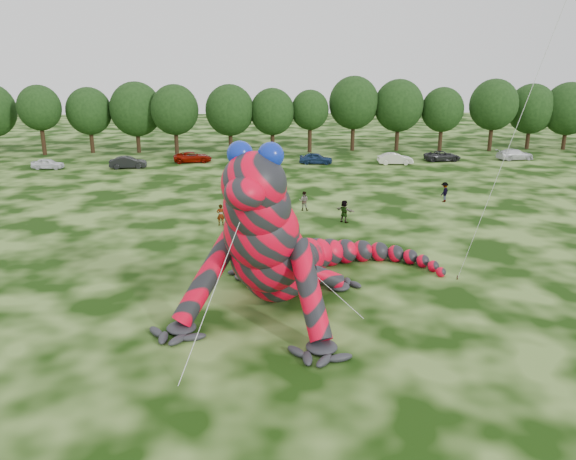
% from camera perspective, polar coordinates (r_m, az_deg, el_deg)
% --- Properties ---
extents(ground, '(240.00, 240.00, 0.00)m').
position_cam_1_polar(ground, '(26.09, 12.16, -11.90)').
color(ground, '#16330A').
rests_on(ground, ground).
extents(inflatable_gecko, '(20.33, 22.08, 9.03)m').
position_cam_1_polar(inflatable_gecko, '(29.77, -0.50, 1.50)').
color(inflatable_gecko, red).
rests_on(inflatable_gecko, ground).
extents(tree_3, '(5.81, 5.23, 9.44)m').
position_cam_1_polar(tree_3, '(84.58, -23.82, 10.16)').
color(tree_3, black).
rests_on(tree_3, ground).
extents(tree_4, '(6.22, 5.60, 9.06)m').
position_cam_1_polar(tree_4, '(84.28, -19.49, 10.47)').
color(tree_4, black).
rests_on(tree_4, ground).
extents(tree_5, '(7.16, 6.44, 9.80)m').
position_cam_1_polar(tree_5, '(82.44, -15.14, 10.98)').
color(tree_5, black).
rests_on(tree_5, ground).
extents(tree_6, '(6.52, 5.86, 9.49)m').
position_cam_1_polar(tree_6, '(79.80, -11.39, 10.94)').
color(tree_6, black).
rests_on(tree_6, ground).
extents(tree_7, '(6.68, 6.01, 9.48)m').
position_cam_1_polar(tree_7, '(79.24, -5.92, 11.13)').
color(tree_7, black).
rests_on(tree_7, ground).
extents(tree_8, '(6.14, 5.53, 8.94)m').
position_cam_1_polar(tree_8, '(79.42, -1.60, 11.03)').
color(tree_8, black).
rests_on(tree_8, ground).
extents(tree_9, '(5.27, 4.74, 8.68)m').
position_cam_1_polar(tree_9, '(80.12, 2.24, 10.98)').
color(tree_9, black).
rests_on(tree_9, ground).
extents(tree_10, '(7.09, 6.38, 10.50)m').
position_cam_1_polar(tree_10, '(82.11, 6.66, 11.66)').
color(tree_10, black).
rests_on(tree_10, ground).
extents(tree_11, '(7.01, 6.31, 10.07)m').
position_cam_1_polar(tree_11, '(83.09, 11.13, 11.37)').
color(tree_11, black).
rests_on(tree_11, ground).
extents(tree_12, '(5.99, 5.39, 8.97)m').
position_cam_1_polar(tree_12, '(84.45, 15.36, 10.80)').
color(tree_12, black).
rests_on(tree_12, ground).
extents(tree_13, '(6.83, 6.15, 10.13)m').
position_cam_1_polar(tree_13, '(86.36, 20.08, 10.90)').
color(tree_13, black).
rests_on(tree_13, ground).
extents(tree_14, '(6.82, 6.14, 9.40)m').
position_cam_1_polar(tree_14, '(90.48, 23.41, 10.54)').
color(tree_14, black).
rests_on(tree_14, ground).
extents(tree_15, '(7.17, 6.45, 9.63)m').
position_cam_1_polar(tree_15, '(91.97, 26.52, 10.31)').
color(tree_15, black).
rests_on(tree_15, ground).
extents(car_0, '(3.80, 1.73, 1.26)m').
position_cam_1_polar(car_0, '(73.56, -23.23, 6.22)').
color(car_0, white).
rests_on(car_0, ground).
extents(car_1, '(4.49, 1.97, 1.44)m').
position_cam_1_polar(car_1, '(70.68, -15.94, 6.62)').
color(car_1, black).
rests_on(car_1, ground).
extents(car_2, '(5.08, 2.84, 1.34)m').
position_cam_1_polar(car_2, '(73.18, -9.66, 7.31)').
color(car_2, '#820D02').
rests_on(car_2, ground).
extents(car_3, '(4.64, 2.62, 1.27)m').
position_cam_1_polar(car_3, '(69.28, -3.74, 6.96)').
color(car_3, '#A7ABB0').
rests_on(car_3, ground).
extents(car_4, '(4.36, 2.30, 1.41)m').
position_cam_1_polar(car_4, '(71.12, 2.86, 7.29)').
color(car_4, navy).
rests_on(car_4, ground).
extents(car_5, '(4.38, 1.65, 1.43)m').
position_cam_1_polar(car_5, '(71.94, 10.83, 7.13)').
color(car_5, silver).
rests_on(car_5, ground).
extents(car_6, '(4.73, 2.34, 1.29)m').
position_cam_1_polar(car_6, '(75.87, 15.42, 7.26)').
color(car_6, '#27272A').
rests_on(car_6, ground).
extents(car_7, '(5.17, 2.83, 1.42)m').
position_cam_1_polar(car_7, '(79.80, 22.06, 7.13)').
color(car_7, silver).
rests_on(car_7, ground).
extents(spectator_0, '(0.68, 0.51, 1.70)m').
position_cam_1_polar(spectator_0, '(44.22, -6.87, 1.54)').
color(spectator_0, gray).
rests_on(spectator_0, ground).
extents(spectator_2, '(1.31, 1.33, 1.84)m').
position_cam_1_polar(spectator_2, '(53.33, 15.60, 3.74)').
color(spectator_2, gray).
rests_on(spectator_2, ground).
extents(spectator_5, '(1.59, 1.54, 1.81)m').
position_cam_1_polar(spectator_5, '(44.96, 5.74, 1.91)').
color(spectator_5, gray).
rests_on(spectator_5, ground).
extents(spectator_1, '(0.93, 0.80, 1.68)m').
position_cam_1_polar(spectator_1, '(48.41, 1.62, 2.97)').
color(spectator_1, gray).
rests_on(spectator_1, ground).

